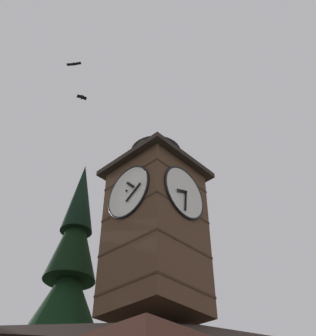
% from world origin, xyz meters
% --- Properties ---
extents(clock_tower, '(4.11, 4.11, 9.49)m').
position_xyz_m(clock_tower, '(2.38, -0.68, 11.51)').
color(clock_tower, brown).
rests_on(clock_tower, building_main).
extents(flying_bird_high, '(0.55, 0.39, 0.16)m').
position_xyz_m(flying_bird_high, '(6.09, -2.54, 18.26)').
color(flying_bird_high, black).
extents(flying_bird_low, '(0.52, 0.66, 0.11)m').
position_xyz_m(flying_bird_low, '(7.63, -1.24, 18.38)').
color(flying_bird_low, black).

